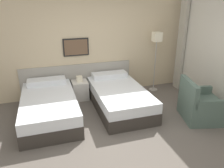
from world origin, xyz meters
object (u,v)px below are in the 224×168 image
at_px(bed_near_window, 119,97).
at_px(floor_lamp, 157,43).
at_px(armchair, 200,107).
at_px(nightstand, 80,90).
at_px(bed_near_door, 49,107).

relative_size(bed_near_window, floor_lamp, 1.26).
distance_m(floor_lamp, armchair, 2.05).
distance_m(nightstand, floor_lamp, 2.36).
height_order(bed_near_door, bed_near_window, same).
height_order(bed_near_door, nightstand, bed_near_door).
distance_m(bed_near_door, armchair, 3.25).
xyz_separation_m(bed_near_door, bed_near_window, (1.59, 0.00, 0.00)).
bearing_deg(armchair, floor_lamp, 21.01).
xyz_separation_m(floor_lamp, armchair, (0.20, -1.75, -1.05)).
height_order(nightstand, armchair, armchair).
distance_m(nightstand, armchair, 2.90).
bearing_deg(nightstand, floor_lamp, -0.86).
xyz_separation_m(nightstand, floor_lamp, (2.09, -0.03, 1.09)).
bearing_deg(bed_near_window, armchair, -34.33).
bearing_deg(nightstand, bed_near_window, -43.57).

